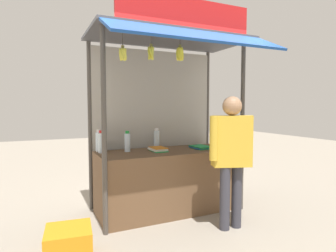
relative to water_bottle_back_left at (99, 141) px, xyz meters
name	(u,v)px	position (x,y,z in m)	size (l,w,h in m)	color
ground_plane	(168,210)	(0.91, -0.32, -1.01)	(20.00, 20.00, 0.00)	#9E9384
stall_counter	(168,181)	(0.91, -0.32, -0.58)	(1.97, 0.79, 0.86)	brown
stall_structure	(164,92)	(0.91, -0.19, 0.70)	(2.17, 1.66, 2.79)	#4C4742
water_bottle_back_left	(99,141)	(0.00, 0.00, 0.00)	(0.09, 0.09, 0.31)	silver
water_bottle_right	(212,136)	(1.80, -0.09, 0.01)	(0.09, 0.09, 0.32)	silver
water_bottle_rear_center	(157,139)	(0.85, -0.04, 0.00)	(0.08, 0.08, 0.30)	silver
water_bottle_far_right	(127,142)	(0.36, -0.17, -0.01)	(0.08, 0.08, 0.29)	silver
water_bottle_front_right	(101,142)	(0.01, -0.12, 0.00)	(0.09, 0.09, 0.30)	silver
magazine_stack_front_left	(201,147)	(1.43, -0.34, -0.12)	(0.28, 0.33, 0.04)	green
magazine_stack_far_left	(158,149)	(0.76, -0.30, -0.12)	(0.21, 0.31, 0.05)	green
banana_bunch_inner_left	(151,53)	(0.46, -0.82, 1.11)	(0.09, 0.09, 0.28)	#332D23
banana_bunch_inner_right	(123,54)	(0.12, -0.82, 1.07)	(0.11, 0.11, 0.31)	#332D23
banana_bunch_leftmost	(180,54)	(0.84, -0.82, 1.12)	(0.12, 0.12, 0.26)	#332D23
vendor_person	(231,150)	(1.35, -1.19, -0.04)	(0.61, 0.34, 1.61)	#383842
plastic_crate	(69,244)	(-0.53, -1.10, -0.86)	(0.43, 0.43, 0.30)	orange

